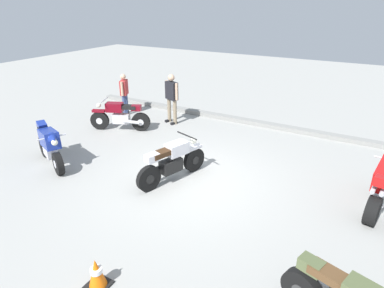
% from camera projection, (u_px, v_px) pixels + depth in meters
% --- Properties ---
extents(ground_plane, '(40.00, 40.00, 0.00)m').
position_uv_depth(ground_plane, '(192.00, 181.00, 8.15)').
color(ground_plane, '#9E9E99').
extents(curb_edge, '(14.00, 0.30, 0.15)m').
position_uv_depth(curb_edge, '(254.00, 123.00, 11.78)').
color(curb_edge, gray).
rests_on(curb_edge, ground).
extents(motorcycle_maroon_cruiser, '(1.96, 1.00, 1.09)m').
position_uv_depth(motorcycle_maroon_cruiser, '(120.00, 116.00, 11.11)').
color(motorcycle_maroon_cruiser, black).
rests_on(motorcycle_maroon_cruiser, ground).
extents(motorcycle_red_sportbike, '(0.70, 1.95, 1.14)m').
position_uv_depth(motorcycle_red_sportbike, '(383.00, 184.00, 6.85)').
color(motorcycle_red_sportbike, black).
rests_on(motorcycle_red_sportbike, ground).
extents(motorcycle_silver_cruiser, '(0.92, 2.03, 1.09)m').
position_uv_depth(motorcycle_silver_cruiser, '(172.00, 161.00, 7.97)').
color(motorcycle_silver_cruiser, black).
rests_on(motorcycle_silver_cruiser, ground).
extents(motorcycle_blue_sportbike, '(1.85, 1.04, 1.14)m').
position_uv_depth(motorcycle_blue_sportbike, '(50.00, 145.00, 8.72)').
color(motorcycle_blue_sportbike, black).
rests_on(motorcycle_blue_sportbike, ground).
extents(person_in_black_shirt, '(0.67, 0.45, 1.79)m').
position_uv_depth(person_in_black_shirt, '(172.00, 95.00, 11.58)').
color(person_in_black_shirt, gray).
rests_on(person_in_black_shirt, ground).
extents(person_in_red_shirt, '(0.45, 0.60, 1.59)m').
position_uv_depth(person_in_red_shirt, '(124.00, 92.00, 12.54)').
color(person_in_red_shirt, '#384772').
rests_on(person_in_red_shirt, ground).
extents(traffic_cone, '(0.36, 0.36, 0.53)m').
position_uv_depth(traffic_cone, '(97.00, 273.00, 5.05)').
color(traffic_cone, black).
rests_on(traffic_cone, ground).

